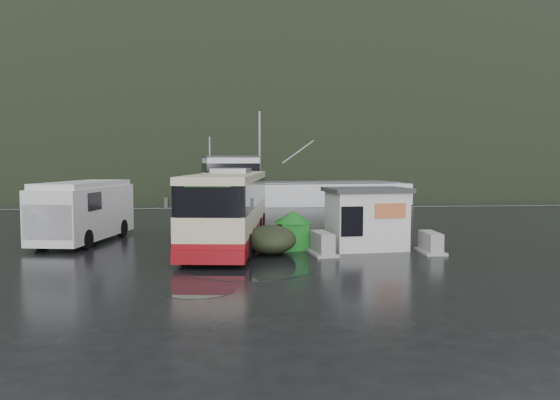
{
  "coord_description": "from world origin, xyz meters",
  "views": [
    {
      "loc": [
        -0.44,
        -21.88,
        3.54
      ],
      "look_at": [
        1.85,
        4.32,
        1.7
      ],
      "focal_mm": 35.0,
      "sensor_mm": 36.0,
      "label": 1
    }
  ],
  "objects": [
    {
      "name": "fishing_trawler",
      "position": [
        4.63,
        27.22,
        0.0
      ],
      "size": [
        23.64,
        8.65,
        9.25
      ],
      "primitive_type": null,
      "rotation": [
        0.0,
        0.0,
        0.16
      ],
      "color": "silver",
      "rests_on": "ground"
    },
    {
      "name": "waste_bin_right",
      "position": [
        1.98,
        -0.11,
        0.0
      ],
      "size": [
        1.26,
        1.26,
        1.58
      ],
      "primitive_type": null,
      "rotation": [
        0.0,
        0.0,
        0.12
      ],
      "color": "#136E1A",
      "rests_on": "ground"
    },
    {
      "name": "ground",
      "position": [
        0.0,
        0.0,
        0.0
      ],
      "size": [
        160.0,
        160.0,
        0.0
      ],
      "primitive_type": "plane",
      "color": "black",
      "rests_on": "ground"
    },
    {
      "name": "waste_bin_left",
      "position": [
        -0.69,
        -1.41,
        0.0
      ],
      "size": [
        1.18,
        1.18,
        1.44
      ],
      "primitive_type": null,
      "rotation": [
        0.0,
        0.0,
        0.15
      ],
      "color": "#136E1A",
      "rests_on": "ground"
    },
    {
      "name": "jersey_barrier_b",
      "position": [
        7.24,
        -1.42,
        0.0
      ],
      "size": [
        0.86,
        1.66,
        0.82
      ],
      "primitive_type": null,
      "rotation": [
        0.0,
        0.0,
        -0.03
      ],
      "color": "#999993",
      "rests_on": "ground"
    },
    {
      "name": "quay_edge",
      "position": [
        0.0,
        20.0,
        0.0
      ],
      "size": [
        160.0,
        0.6,
        1.5
      ],
      "primitive_type": "cube",
      "color": "#999993",
      "rests_on": "ground"
    },
    {
      "name": "white_van",
      "position": [
        -6.97,
        2.72,
        0.0
      ],
      "size": [
        3.34,
        6.75,
        2.7
      ],
      "primitive_type": null,
      "rotation": [
        0.0,
        0.0,
        -0.18
      ],
      "color": "silver",
      "rests_on": "ground"
    },
    {
      "name": "headland",
      "position": [
        10.0,
        250.0,
        0.0
      ],
      "size": [
        780.0,
        540.0,
        570.0
      ],
      "primitive_type": "ellipsoid",
      "color": "black",
      "rests_on": "ground"
    },
    {
      "name": "puddles",
      "position": [
        -0.13,
        -4.28,
        0.0
      ],
      "size": [
        4.81,
        6.41,
        0.01
      ],
      "color": "black",
      "rests_on": "ground"
    },
    {
      "name": "ticket_kiosk",
      "position": [
        4.98,
        -0.22,
        0.0
      ],
      "size": [
        3.43,
        2.75,
        2.5
      ],
      "primitive_type": null,
      "rotation": [
        0.0,
        0.0,
        0.11
      ],
      "color": "silver",
      "rests_on": "ground"
    },
    {
      "name": "jersey_barrier_a",
      "position": [
        2.96,
        -1.46,
        0.0
      ],
      "size": [
        1.08,
        1.83,
        0.87
      ],
      "primitive_type": null,
      "rotation": [
        0.0,
        0.0,
        0.13
      ],
      "color": "#999993",
      "rests_on": "ground"
    },
    {
      "name": "coach_bus",
      "position": [
        -0.58,
        1.6,
        0.0
      ],
      "size": [
        4.27,
        11.88,
        3.28
      ],
      "primitive_type": null,
      "rotation": [
        0.0,
        0.0,
        -0.12
      ],
      "color": "beige",
      "rests_on": "ground"
    },
    {
      "name": "harbor_water",
      "position": [
        0.0,
        110.0,
        0.0
      ],
      "size": [
        300.0,
        180.0,
        0.02
      ],
      "primitive_type": "cube",
      "color": "black",
      "rests_on": "ground"
    },
    {
      "name": "dome_tent",
      "position": [
        1.03,
        -0.93,
        0.0
      ],
      "size": [
        1.97,
        2.75,
        1.08
      ],
      "primitive_type": null,
      "rotation": [
        0.0,
        0.0,
        0.0
      ],
      "color": "#272F1C",
      "rests_on": "ground"
    }
  ]
}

